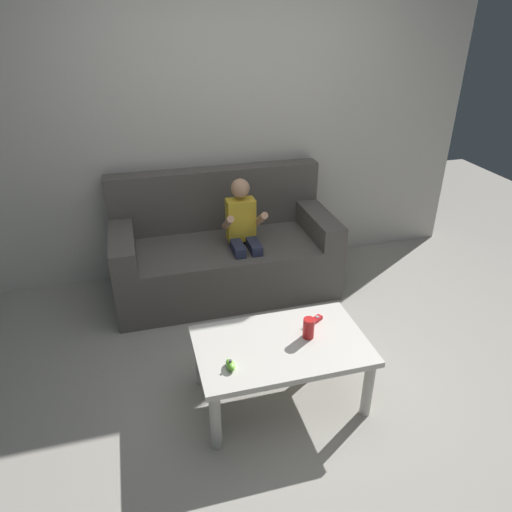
{
  "coord_description": "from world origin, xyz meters",
  "views": [
    {
      "loc": [
        -0.85,
        -1.92,
        2.09
      ],
      "look_at": [
        -0.12,
        0.74,
        0.61
      ],
      "focal_mm": 33.15,
      "sensor_mm": 36.0,
      "label": 1
    }
  ],
  "objects_px": {
    "game_remote_red_near_edge": "(313,321)",
    "nunchuk_lime": "(230,365)",
    "soda_can": "(309,328)",
    "person_seated_on_couch": "(244,233)",
    "couch": "(223,252)",
    "coffee_table": "(281,352)"
  },
  "relations": [
    {
      "from": "nunchuk_lime",
      "to": "soda_can",
      "type": "bearing_deg",
      "value": 16.02
    },
    {
      "from": "couch",
      "to": "person_seated_on_couch",
      "type": "relative_size",
      "value": 1.81
    },
    {
      "from": "person_seated_on_couch",
      "to": "nunchuk_lime",
      "type": "height_order",
      "value": "person_seated_on_couch"
    },
    {
      "from": "couch",
      "to": "coffee_table",
      "type": "xyz_separation_m",
      "value": [
        0.06,
        -1.34,
        0.03
      ]
    },
    {
      "from": "coffee_table",
      "to": "game_remote_red_near_edge",
      "type": "bearing_deg",
      "value": 28.43
    },
    {
      "from": "game_remote_red_near_edge",
      "to": "nunchuk_lime",
      "type": "height_order",
      "value": "nunchuk_lime"
    },
    {
      "from": "couch",
      "to": "game_remote_red_near_edge",
      "type": "height_order",
      "value": "couch"
    },
    {
      "from": "coffee_table",
      "to": "game_remote_red_near_edge",
      "type": "xyz_separation_m",
      "value": [
        0.24,
        0.13,
        0.07
      ]
    },
    {
      "from": "coffee_table",
      "to": "nunchuk_lime",
      "type": "distance_m",
      "value": 0.35
    },
    {
      "from": "person_seated_on_couch",
      "to": "soda_can",
      "type": "distance_m",
      "value": 1.15
    },
    {
      "from": "game_remote_red_near_edge",
      "to": "nunchuk_lime",
      "type": "bearing_deg",
      "value": -155.71
    },
    {
      "from": "person_seated_on_couch",
      "to": "soda_can",
      "type": "height_order",
      "value": "person_seated_on_couch"
    },
    {
      "from": "couch",
      "to": "soda_can",
      "type": "distance_m",
      "value": 1.35
    },
    {
      "from": "couch",
      "to": "nunchuk_lime",
      "type": "height_order",
      "value": "couch"
    },
    {
      "from": "couch",
      "to": "coffee_table",
      "type": "height_order",
      "value": "couch"
    },
    {
      "from": "coffee_table",
      "to": "game_remote_red_near_edge",
      "type": "relative_size",
      "value": 7.0
    },
    {
      "from": "nunchuk_lime",
      "to": "person_seated_on_couch",
      "type": "bearing_deg",
      "value": 73.1
    },
    {
      "from": "coffee_table",
      "to": "soda_can",
      "type": "relative_size",
      "value": 7.92
    },
    {
      "from": "soda_can",
      "to": "coffee_table",
      "type": "bearing_deg",
      "value": -174.27
    },
    {
      "from": "coffee_table",
      "to": "nunchuk_lime",
      "type": "relative_size",
      "value": 10.42
    },
    {
      "from": "person_seated_on_couch",
      "to": "nunchuk_lime",
      "type": "relative_size",
      "value": 10.26
    },
    {
      "from": "coffee_table",
      "to": "game_remote_red_near_edge",
      "type": "distance_m",
      "value": 0.28
    }
  ]
}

